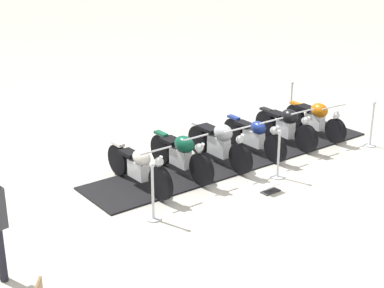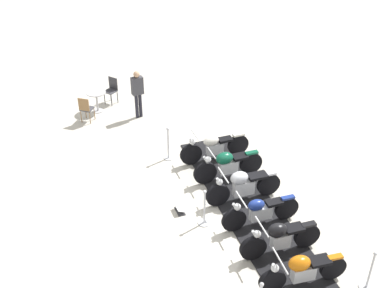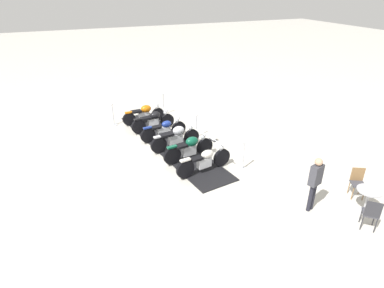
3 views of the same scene
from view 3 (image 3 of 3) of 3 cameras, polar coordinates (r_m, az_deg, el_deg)
The scene contains 17 objects.
ground_plane at distance 13.74m, azimuth -3.96°, elevation 0.00°, with size 80.00×80.00×0.00m, color beige.
display_platform at distance 13.73m, azimuth -3.96°, elevation 0.07°, with size 7.52×1.52×0.03m, color black.
motorcycle_cream at distance 11.50m, azimuth 2.30°, elevation -2.89°, with size 2.23×0.72×1.00m.
motorcycle_forest at distance 12.27m, azimuth -0.41°, elevation -0.63°, with size 2.13×0.64×1.01m.
motorcycle_chrome at distance 13.10m, azimuth -2.82°, elevation 1.23°, with size 2.17×0.74×0.98m.
motorcycle_navy at distance 13.98m, azimuth -4.91°, elevation 2.60°, with size 2.12×0.69×0.95m.
motorcycle_black at distance 14.85m, azimuth -6.80°, elevation 4.14°, with size 2.07×0.74×0.96m.
motorcycle_copper at distance 15.77m, azimuth -8.41°, elevation 5.38°, with size 2.09×0.80×0.91m.
stanchion_right_front at distance 11.87m, azimuth 9.00°, elevation -2.70°, with size 0.29×0.29×1.11m.
stanchion_right_rear at distance 16.76m, azimuth -5.05°, elevation 6.52°, with size 0.29×0.29×1.13m.
stanchion_left_rear at distance 15.87m, azimuth -13.71°, elevation 4.39°, with size 0.34×0.34×1.08m.
stanchion_right_mid at distance 14.19m, azimuth 0.79°, elevation 2.51°, with size 0.33×0.33×1.07m.
info_placard at distance 14.05m, azimuth 3.75°, elevation 0.91°, with size 0.27×0.43×0.19m.
cafe_table at distance 10.86m, azimuth 28.67°, elevation -8.00°, with size 0.71×0.71×0.77m.
cafe_chair_near_table at distance 10.18m, azimuth 29.08°, elevation -10.55°, with size 0.57×0.57×0.98m.
cafe_chair_across_table at distance 11.50m, azimuth 27.20°, elevation -5.79°, with size 0.54×0.54×0.96m.
bystander_person at distance 10.01m, azimuth 20.90°, elevation -5.95°, with size 0.45×0.33×1.76m.
Camera 3 is at (-3.83, -11.67, 6.16)m, focal length 30.22 mm.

